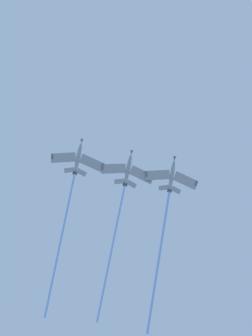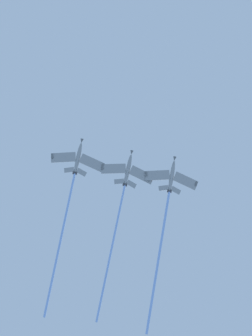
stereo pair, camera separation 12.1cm
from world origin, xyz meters
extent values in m
ellipsoid|color=gray|center=(4.00, -27.88, 165.05)|extent=(11.59, 4.10, 6.10)
cone|color=#595E60|center=(-1.97, -26.53, 167.76)|extent=(2.17, 1.60, 1.75)
ellipsoid|color=black|center=(2.36, -27.51, 166.44)|extent=(3.07, 1.62, 1.96)
cube|color=gray|center=(3.51, -33.20, 164.63)|extent=(3.57, 9.07, 1.64)
cube|color=#595E60|center=(2.92, -37.27, 164.62)|extent=(1.71, 0.74, 0.84)
cube|color=gray|center=(5.84, -22.86, 164.63)|extent=(7.06, 9.56, 1.64)
cube|color=#595E60|center=(7.06, -18.94, 164.62)|extent=(1.83, 1.39, 0.84)
cube|color=gray|center=(7.96, -31.11, 163.02)|extent=(2.03, 3.74, 0.88)
cube|color=gray|center=(8.96, -26.67, 163.02)|extent=(3.31, 3.97, 0.88)
cube|color=#595E60|center=(8.83, -28.97, 164.38)|extent=(3.29, 0.91, 3.53)
cylinder|color=#38383D|center=(9.03, -29.48, 162.60)|extent=(1.38, 1.05, 1.14)
cylinder|color=#38383D|center=(9.23, -28.60, 162.60)|extent=(1.38, 1.05, 1.14)
cylinder|color=#8CB2F4|center=(31.44, -34.08, 152.47)|extent=(44.78, 10.90, 20.87)
ellipsoid|color=gray|center=(8.43, -12.24, 165.22)|extent=(11.58, 3.86, 6.19)
cone|color=#595E60|center=(2.45, -11.03, 167.99)|extent=(2.15, 1.56, 1.75)
ellipsoid|color=black|center=(6.80, -11.91, 166.63)|extent=(3.06, 1.56, 1.98)
cube|color=gray|center=(8.05, -17.58, 164.80)|extent=(3.75, 9.14, 1.67)
cube|color=#595E60|center=(7.55, -21.66, 164.78)|extent=(1.72, 0.77, 0.85)
cube|color=gray|center=(10.16, -7.19, 164.80)|extent=(6.91, 9.57, 1.67)
cube|color=#595E60|center=(11.29, -3.23, 164.78)|extent=(1.83, 1.36, 0.85)
cube|color=gray|center=(12.44, -15.39, 163.16)|extent=(2.10, 3.77, 0.89)
cube|color=gray|center=(13.35, -10.92, 163.16)|extent=(3.26, 3.97, 0.89)
cube|color=#595E60|center=(13.28, -13.23, 164.51)|extent=(3.31, 0.84, 3.54)
cylinder|color=#38383D|center=(13.48, -13.73, 162.73)|extent=(1.38, 1.03, 1.14)
cylinder|color=#38383D|center=(13.66, -12.85, 162.73)|extent=(1.38, 1.03, 1.14)
cylinder|color=#8CB2F4|center=(35.21, -17.68, 152.73)|extent=(43.36, 9.48, 20.51)
ellipsoid|color=gray|center=(11.98, 6.19, 165.62)|extent=(11.54, 4.15, 6.24)
cone|color=#595E60|center=(6.05, 7.57, 168.42)|extent=(2.18, 1.61, 1.76)
ellipsoid|color=black|center=(10.37, 6.57, 167.05)|extent=(3.07, 1.63, 1.99)
cube|color=gray|center=(11.45, 0.88, 165.20)|extent=(3.50, 9.05, 1.68)
cube|color=#595E60|center=(10.84, -3.19, 165.18)|extent=(1.70, 0.73, 0.86)
cube|color=gray|center=(13.85, 11.20, 165.20)|extent=(7.08, 9.54, 1.68)
cube|color=#595E60|center=(15.09, 15.12, 165.18)|extent=(1.82, 1.39, 0.86)
cube|color=gray|center=(15.89, 2.94, 163.54)|extent=(2.01, 3.73, 0.90)
cube|color=gray|center=(16.92, 7.39, 163.54)|extent=(3.32, 3.96, 0.90)
cube|color=#595E60|center=(16.80, 5.07, 164.90)|extent=(3.30, 0.93, 3.55)
cylinder|color=#38383D|center=(16.97, 4.57, 163.11)|extent=(1.39, 1.06, 1.14)
cylinder|color=#38383D|center=(17.18, 5.45, 163.11)|extent=(1.39, 1.06, 1.14)
cylinder|color=#8CB2F4|center=(39.51, -0.20, 152.55)|extent=(45.00, 11.16, 21.67)
camera|label=1|loc=(-16.39, -0.52, 1.57)|focal=48.45mm
camera|label=2|loc=(-16.34, -0.41, 1.57)|focal=48.45mm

